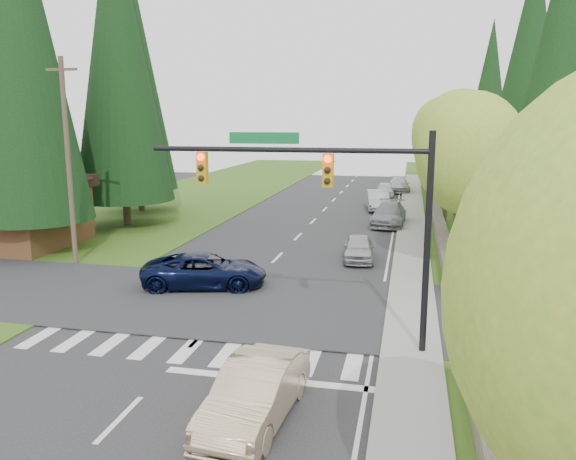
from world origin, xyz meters
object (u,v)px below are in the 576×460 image
(sedan_champagne, at_px, (255,392))
(parked_car_e, at_px, (399,185))
(parked_car_b, at_px, (389,214))
(parked_car_d, at_px, (385,189))
(suv_navy, at_px, (205,271))
(parked_car_c, at_px, (378,200))
(parked_car_a, at_px, (359,248))

(sedan_champagne, distance_m, parked_car_e, 45.00)
(parked_car_b, relative_size, parked_car_d, 1.37)
(suv_navy, height_order, parked_car_c, parked_car_c)
(parked_car_c, height_order, parked_car_e, parked_car_c)
(parked_car_e, bearing_deg, sedan_champagne, -97.70)
(suv_navy, distance_m, parked_car_b, 17.87)
(parked_car_a, bearing_deg, parked_car_c, 84.92)
(suv_navy, height_order, parked_car_b, parked_car_b)
(parked_car_a, distance_m, parked_car_e, 28.72)
(suv_navy, bearing_deg, parked_car_b, -37.06)
(parked_car_a, xyz_separation_m, parked_car_c, (0.00, 16.63, 0.14))
(sedan_champagne, relative_size, suv_navy, 0.84)
(parked_car_c, bearing_deg, parked_car_a, -97.63)
(parked_car_c, distance_m, parked_car_d, 8.47)
(sedan_champagne, relative_size, parked_car_e, 0.92)
(suv_navy, xyz_separation_m, parked_car_a, (6.04, 6.16, -0.09))
(suv_navy, relative_size, parked_car_b, 1.00)
(parked_car_b, bearing_deg, suv_navy, -110.86)
(parked_car_e, bearing_deg, parked_car_a, -97.47)
(parked_car_b, height_order, parked_car_c, parked_car_c)
(parked_car_c, bearing_deg, suv_navy, -112.46)
(parked_car_c, bearing_deg, parked_car_b, -87.82)
(suv_navy, xyz_separation_m, parked_car_b, (7.15, 16.38, 0.03))
(parked_car_d, height_order, parked_car_e, parked_car_e)
(sedan_champagne, xyz_separation_m, parked_car_e, (2.37, 44.94, -0.03))
(sedan_champagne, height_order, parked_car_c, parked_car_c)
(parked_car_a, bearing_deg, parked_car_d, 84.56)
(parked_car_d, bearing_deg, parked_car_e, 65.30)
(parked_car_b, bearing_deg, parked_car_d, 96.36)
(sedan_champagne, xyz_separation_m, parked_car_d, (1.13, 41.35, -0.07))
(parked_car_e, bearing_deg, parked_car_c, -101.31)
(parked_car_c, xyz_separation_m, parked_car_d, (0.16, 8.47, -0.12))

